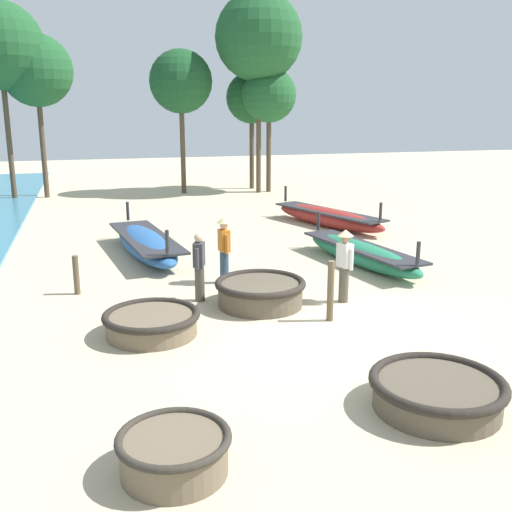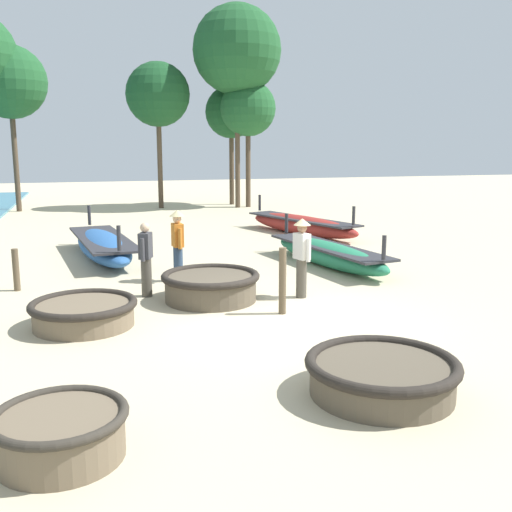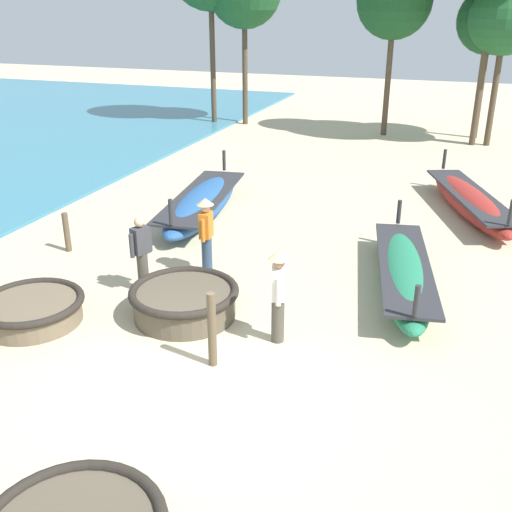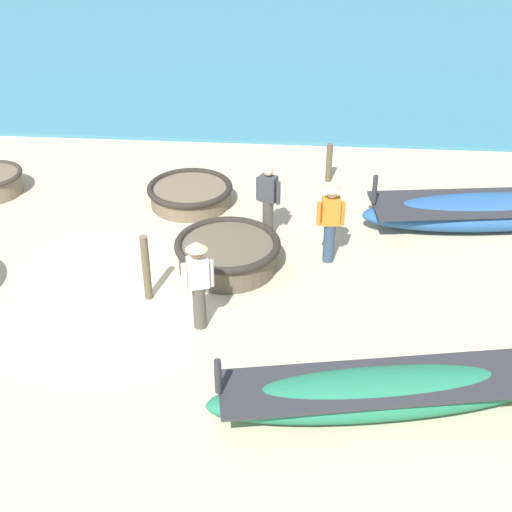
{
  "view_description": "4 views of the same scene",
  "coord_description": "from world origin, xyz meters",
  "views": [
    {
      "loc": [
        -4.49,
        -10.21,
        4.36
      ],
      "look_at": [
        -1.0,
        2.46,
        1.01
      ],
      "focal_mm": 42.0,
      "sensor_mm": 36.0,
      "label": 1
    },
    {
      "loc": [
        -3.32,
        -9.8,
        3.23
      ],
      "look_at": [
        0.12,
        2.65,
        0.74
      ],
      "focal_mm": 42.0,
      "sensor_mm": 36.0,
      "label": 2
    },
    {
      "loc": [
        3.47,
        -6.82,
        5.39
      ],
      "look_at": [
        0.03,
        2.84,
        1.0
      ],
      "focal_mm": 42.0,
      "sensor_mm": 36.0,
      "label": 3
    },
    {
      "loc": [
        10.36,
        3.4,
        7.41
      ],
      "look_at": [
        0.09,
        2.57,
        0.98
      ],
      "focal_mm": 50.0,
      "sensor_mm": 36.0,
      "label": 4
    }
  ],
  "objects": [
    {
      "name": "coracle_nearest",
      "position": [
        -3.55,
        0.82,
        0.26
      ],
      "size": [
        1.89,
        1.89,
        0.48
      ],
      "color": "brown",
      "rests_on": "ground"
    },
    {
      "name": "coracle_front_left",
      "position": [
        -1.04,
        1.94,
        0.32
      ],
      "size": [
        2.02,
        2.02,
        0.59
      ],
      "color": "brown",
      "rests_on": "ground"
    },
    {
      "name": "sea",
      "position": [
        -21.05,
        4.0,
        0.05
      ],
      "size": [
        28.0,
        52.0,
        0.1
      ],
      "primitive_type": "cube",
      "color": "teal",
      "rests_on": "ground"
    },
    {
      "name": "long_boat_blue_hull",
      "position": [
        2.61,
        4.52,
        0.33
      ],
      "size": [
        1.87,
        5.04,
        1.13
      ],
      "color": "#237551",
      "rests_on": "ground"
    },
    {
      "name": "fisherman_with_hat",
      "position": [
        0.84,
        1.69,
        0.96
      ],
      "size": [
        0.36,
        0.51,
        1.67
      ],
      "color": "#4C473D",
      "rests_on": "ground"
    },
    {
      "name": "mooring_post_inland",
      "position": [
        0.08,
        0.64,
        0.64
      ],
      "size": [
        0.14,
        0.14,
        1.28
      ],
      "primitive_type": "cylinder",
      "color": "brown",
      "rests_on": "ground"
    },
    {
      "name": "fisherman_standing_left",
      "position": [
        -2.28,
        2.62,
        0.84
      ],
      "size": [
        0.33,
        0.5,
        1.57
      ],
      "color": "#4C473D",
      "rests_on": "ground"
    },
    {
      "name": "fisherman_hauling",
      "position": [
        -1.43,
        3.85,
        0.96
      ],
      "size": [
        0.36,
        0.53,
        1.67
      ],
      "color": "#2D425B",
      "rests_on": "ground"
    },
    {
      "name": "ground_plane",
      "position": [
        0.0,
        0.0,
        0.0
      ],
      "size": [
        80.0,
        80.0,
        0.0
      ],
      "primitive_type": "plane",
      "color": "#C6B793"
    },
    {
      "name": "mooring_post_mid_beach",
      "position": [
        -4.98,
        3.88,
        0.47
      ],
      "size": [
        0.14,
        0.14,
        0.93
      ],
      "primitive_type": "cylinder",
      "color": "brown",
      "rests_on": "ground"
    },
    {
      "name": "long_boat_white_hull",
      "position": [
        -3.06,
        7.18,
        0.36
      ],
      "size": [
        1.93,
        5.44,
        1.24
      ],
      "color": "#285693",
      "rests_on": "ground"
    }
  ]
}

